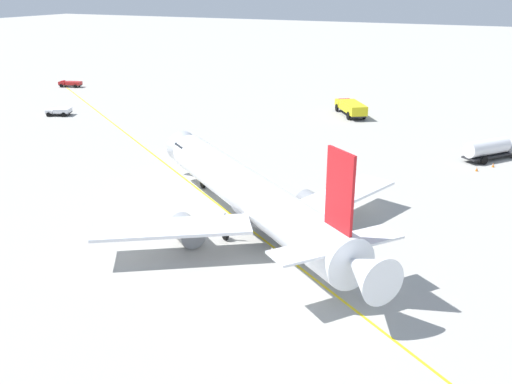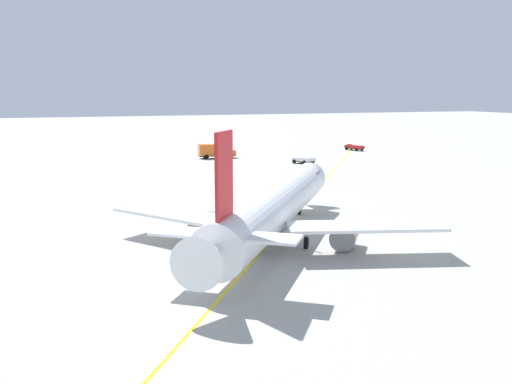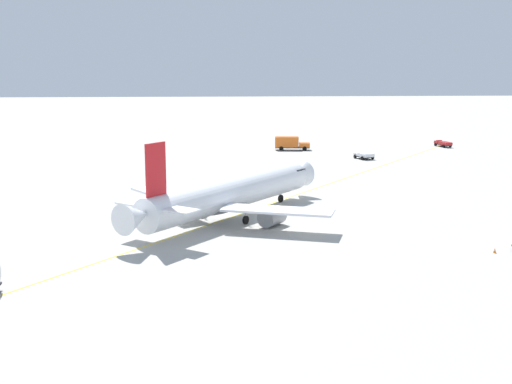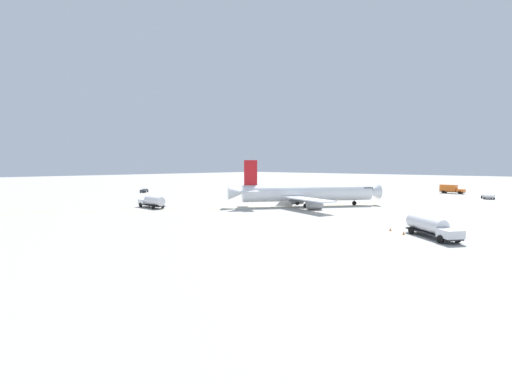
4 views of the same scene
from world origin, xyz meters
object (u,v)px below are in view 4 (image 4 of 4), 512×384
Objects in this scene: baggage_truck_truck at (144,190)px; pushback_tug_truck at (488,196)px; catering_truck_truck at (451,189)px; safety_cone_near at (390,229)px; fuel_tanker_truck_extra at (431,226)px; safety_cone_mid at (404,233)px; fuel_tanker_truck at (152,201)px; airliner_main at (306,194)px.

pushback_tug_truck is at bearing -103.15° from baggage_truck_truck.
catering_truck_truck is 14.94× the size of safety_cone_near.
safety_cone_mid is at bearing -133.38° from fuel_tanker_truck_extra.
baggage_truck_truck is at bearing -98.56° from safety_cone_mid.
fuel_tanker_truck is 15.93× the size of safety_cone_mid.
airliner_main is 70.68m from catering_truck_truck.
fuel_tanker_truck_extra is 6.49m from safety_cone_near.
pushback_tug_truck is at bearing 8.04° from airliner_main.
pushback_tug_truck is at bearing -179.15° from safety_cone_mid.
fuel_tanker_truck is 0.98× the size of fuel_tanker_truck_extra.
baggage_truck_truck reaches higher than safety_cone_near.
catering_truck_truck is at bearing -92.70° from baggage_truck_truck.
fuel_tanker_truck_extra is at bearing -171.56° from fuel_tanker_truck.
airliner_main reaches higher than fuel_tanker_truck_extra.
airliner_main is 33.67m from safety_cone_near.
fuel_tanker_truck reaches higher than pushback_tug_truck.
safety_cone_near is 3.22m from safety_cone_mid.
safety_cone_near is 1.00× the size of safety_cone_mid.
catering_truck_truck is 20.99m from pushback_tug_truck.
safety_cone_mid is at bearing -171.64° from fuel_tanker_truck.
fuel_tanker_truck is at bearing -134.71° from fuel_tanker_truck_extra.
fuel_tanker_truck_extra is at bearing 79.46° from safety_cone_near.
baggage_truck_truck is at bearing -97.79° from safety_cone_near.
fuel_tanker_truck_extra reaches higher than baggage_truck_truck.
fuel_tanker_truck_extra reaches higher than safety_cone_mid.
safety_cone_mid is at bearing 56.93° from safety_cone_near.
fuel_tanker_truck_extra is (-8.61, 60.05, 0.01)m from fuel_tanker_truck.
safety_cone_near is (17.93, 28.36, -2.91)m from airliner_main.
baggage_truck_truck is 8.22× the size of safety_cone_near.
catering_truck_truck is (-96.55, 41.39, 0.09)m from fuel_tanker_truck.
airliner_main is at bearing -97.61° from catering_truck_truck.
pushback_tug_truck is at bearing -42.59° from catering_truck_truck.
airliner_main is 4.05× the size of catering_truck_truck.
baggage_truck_truck is at bearing -150.83° from fuel_tanker_truck_extra.
pushback_tug_truck is 8.65× the size of safety_cone_near.
fuel_tanker_truck is 54.70m from safety_cone_near.
baggage_truck_truck is (-23.25, -44.71, -0.85)m from fuel_tanker_truck.
catering_truck_truck is at bearing 19.42° from pushback_tug_truck.
fuel_tanker_truck is at bearing -81.92° from safety_cone_mid.
fuel_tanker_truck_extra is at bearing -141.06° from baggage_truck_truck.
fuel_tanker_truck reaches higher than safety_cone_near.
baggage_truck_truck is 115.57m from pushback_tug_truck.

